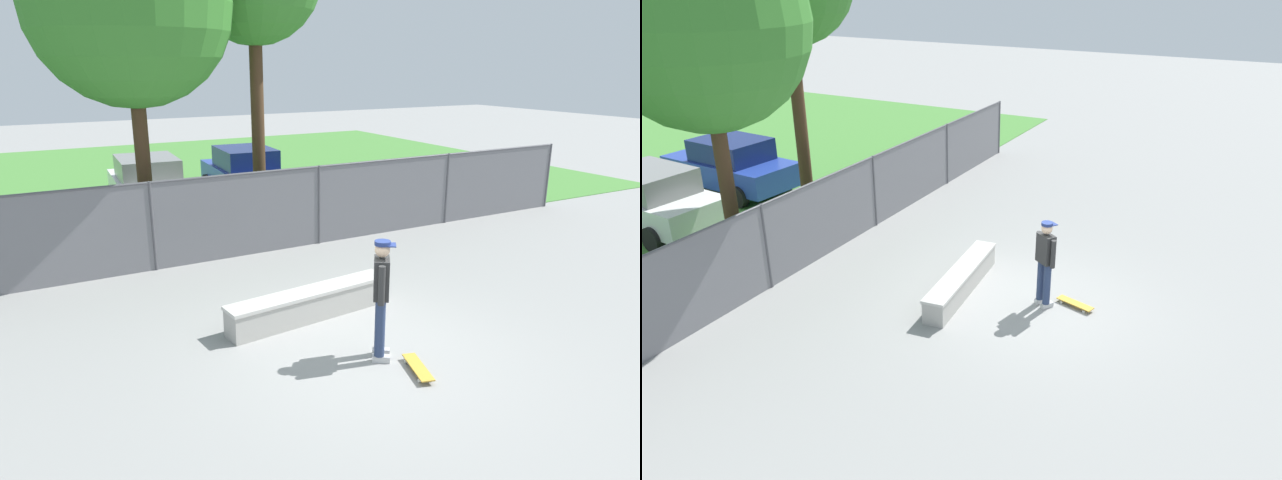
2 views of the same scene
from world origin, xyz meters
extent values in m
plane|color=gray|center=(0.00, 0.00, 0.00)|extent=(80.00, 80.00, 0.00)
cube|color=#A8A59E|center=(-0.25, 1.50, 0.23)|extent=(3.09, 0.75, 0.46)
cube|color=beige|center=(-0.25, 1.50, 0.49)|extent=(3.14, 0.79, 0.06)
cube|color=beige|center=(0.07, -0.18, 0.05)|extent=(0.28, 0.24, 0.10)
cube|color=beige|center=(-0.05, -0.36, 0.05)|extent=(0.28, 0.24, 0.10)
cylinder|color=navy|center=(0.05, -0.16, 0.54)|extent=(0.15, 0.15, 0.88)
cylinder|color=navy|center=(-0.08, -0.34, 0.54)|extent=(0.15, 0.15, 0.88)
cube|color=#2D2D2D|center=(-0.01, -0.25, 1.28)|extent=(0.39, 0.44, 0.60)
cylinder|color=#2D2D2D|center=(0.12, -0.04, 1.26)|extent=(0.10, 0.10, 0.58)
cylinder|color=#2D2D2D|center=(-0.15, -0.46, 1.26)|extent=(0.10, 0.10, 0.58)
sphere|color=beige|center=(-0.01, -0.25, 1.71)|extent=(0.22, 0.22, 0.22)
cylinder|color=navy|center=(-0.01, -0.25, 1.81)|extent=(0.23, 0.23, 0.06)
cube|color=navy|center=(0.09, -0.32, 1.78)|extent=(0.21, 0.23, 0.02)
cube|color=gold|center=(0.24, -0.86, 0.08)|extent=(0.42, 0.82, 0.02)
cube|color=#B2B2B7|center=(0.16, -1.12, 0.06)|extent=(0.15, 0.10, 0.02)
cube|color=#B2B2B7|center=(0.32, -0.60, 0.06)|extent=(0.15, 0.10, 0.02)
cylinder|color=silver|center=(0.08, -1.10, 0.03)|extent=(0.04, 0.06, 0.05)
cylinder|color=silver|center=(0.24, -1.15, 0.03)|extent=(0.04, 0.06, 0.05)
cylinder|color=silver|center=(0.24, -0.58, 0.03)|extent=(0.04, 0.06, 0.05)
cylinder|color=silver|center=(0.40, -0.62, 0.03)|extent=(0.04, 0.06, 0.05)
cylinder|color=#4C4C51|center=(-1.98, 5.25, 0.96)|extent=(0.07, 0.07, 1.92)
cylinder|color=#4C4C51|center=(1.98, 5.25, 0.96)|extent=(0.07, 0.07, 1.92)
cylinder|color=#4C4C51|center=(5.94, 5.25, 0.96)|extent=(0.07, 0.07, 1.92)
cylinder|color=#4C4C51|center=(9.91, 5.25, 0.96)|extent=(0.07, 0.07, 1.92)
cylinder|color=#4C4C51|center=(0.00, 5.25, 1.89)|extent=(19.81, 0.05, 0.05)
cube|color=slate|center=(0.00, 5.25, 0.96)|extent=(19.81, 0.01, 1.92)
cylinder|color=#47301E|center=(-1.84, 6.31, 1.91)|extent=(0.32, 0.32, 3.82)
sphere|color=#337528|center=(-1.84, 6.31, 5.41)|extent=(4.23, 4.23, 4.23)
cylinder|color=#47301E|center=(1.08, 6.73, 2.50)|extent=(0.32, 0.32, 5.00)
cube|color=silver|center=(-0.93, 10.32, 0.67)|extent=(2.06, 4.31, 0.70)
cube|color=gray|center=(-0.94, 10.17, 1.34)|extent=(1.73, 2.20, 0.64)
cylinder|color=black|center=(0.05, 11.57, 0.32)|extent=(0.26, 0.65, 0.64)
cylinder|color=black|center=(-1.91, 9.08, 0.32)|extent=(0.26, 0.65, 0.64)
cylinder|color=black|center=(-0.11, 8.97, 0.32)|extent=(0.26, 0.65, 0.64)
cube|color=#233D9E|center=(2.24, 10.74, 0.67)|extent=(2.06, 4.31, 0.70)
cube|color=navy|center=(2.23, 10.59, 1.34)|extent=(1.73, 2.20, 0.64)
cylinder|color=black|center=(1.43, 12.10, 0.32)|extent=(0.26, 0.65, 0.64)
cylinder|color=black|center=(3.23, 11.98, 0.32)|extent=(0.26, 0.65, 0.64)
cylinder|color=black|center=(1.26, 9.50, 0.32)|extent=(0.26, 0.65, 0.64)
cylinder|color=black|center=(3.06, 9.38, 0.32)|extent=(0.26, 0.65, 0.64)
camera|label=1|loc=(-4.56, -6.66, 4.25)|focal=32.61mm
camera|label=2|loc=(-10.71, -3.96, 6.42)|focal=35.06mm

